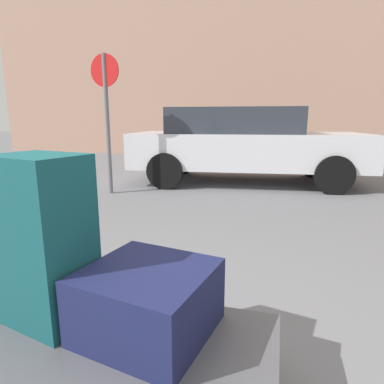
% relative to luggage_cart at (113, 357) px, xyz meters
% --- Properties ---
extents(luggage_cart, '(1.28, 0.72, 0.34)m').
position_rel_luggage_cart_xyz_m(luggage_cart, '(0.00, 0.00, 0.00)').
color(luggage_cart, '#4C4C51').
rests_on(luggage_cart, ground_plane).
extents(suitcase_navy_center, '(0.56, 0.55, 0.27)m').
position_rel_luggage_cart_xyz_m(suitcase_navy_center, '(0.12, 0.10, 0.21)').
color(suitcase_navy_center, '#191E47').
rests_on(suitcase_navy_center, luggage_cart).
extents(suitcase_teal_front_right, '(0.41, 0.35, 0.72)m').
position_rel_luggage_cart_xyz_m(suitcase_teal_front_right, '(-0.33, 0.07, 0.43)').
color(suitcase_teal_front_right, '#144C51').
rests_on(suitcase_teal_front_right, luggage_cart).
extents(parked_car, '(4.48, 2.31, 1.42)m').
position_rel_luggage_cart_xyz_m(parked_car, '(-0.12, 5.42, 0.49)').
color(parked_car, silver).
rests_on(parked_car, ground_plane).
extents(bollard_kerb_near, '(0.24, 0.24, 0.59)m').
position_rel_luggage_cart_xyz_m(bollard_kerb_near, '(2.28, 7.59, 0.03)').
color(bollard_kerb_near, '#383838').
rests_on(bollard_kerb_near, ground_plane).
extents(no_parking_sign, '(0.50, 0.07, 2.20)m').
position_rel_luggage_cart_xyz_m(no_parking_sign, '(-2.12, 3.82, 1.10)').
color(no_parking_sign, slate).
rests_on(no_parking_sign, ground_plane).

